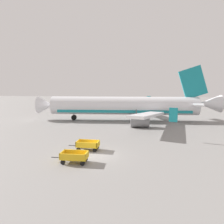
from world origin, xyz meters
The scene contains 4 objects.
ground_plane centered at (0.00, 0.00, 0.00)m, with size 220.00×220.00×0.00m, color gray.
airplane centered at (2.54, 21.70, 3.05)m, with size 37.65×30.24×11.34m.
baggage_cart_nearest centered at (-1.45, -2.38, 0.60)m, with size 3.55×1.40×1.07m.
baggage_cart_second_in_row centered at (-1.11, 1.55, 0.60)m, with size 3.57×1.49×1.07m.
Camera 1 is at (4.52, -20.56, 7.36)m, focal length 32.92 mm.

